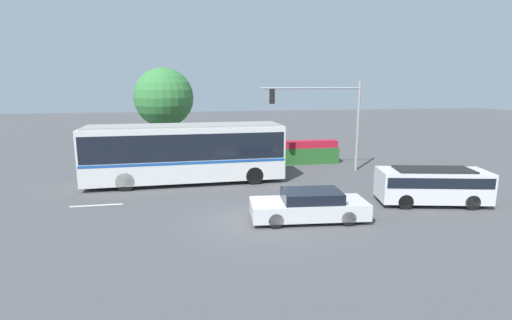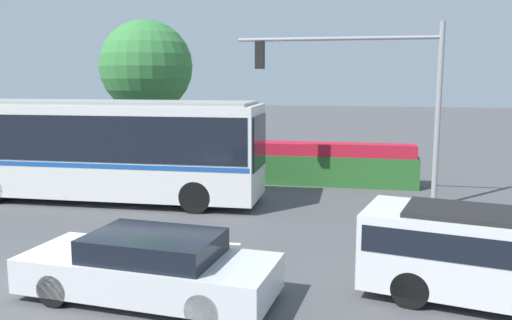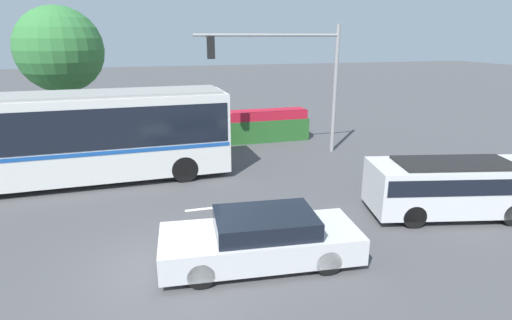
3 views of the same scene
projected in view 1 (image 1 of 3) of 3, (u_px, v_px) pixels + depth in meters
ground_plane at (258, 220)px, 16.04m from camera, size 140.00×140.00×0.00m
city_bus at (186, 150)px, 21.88m from camera, size 11.22×2.77×3.37m
sedan_foreground at (309, 206)px, 15.98m from camera, size 4.94×2.29×1.26m
suv_left_lane at (432, 183)px, 18.09m from camera, size 5.24×2.95×1.71m
traffic_light_pole at (331, 111)px, 24.47m from camera, size 6.55×0.24×5.85m
flowering_hedge at (267, 154)px, 27.19m from camera, size 10.48×1.12×1.62m
street_tree_left at (164, 98)px, 28.62m from camera, size 4.39×4.39×6.85m
lane_stripe_near at (281, 197)px, 19.42m from camera, size 2.40×0.16×0.01m
lane_stripe_mid at (96, 205)px, 18.02m from camera, size 2.40×0.16×0.01m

